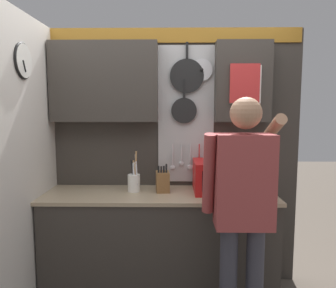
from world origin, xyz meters
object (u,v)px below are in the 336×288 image
Objects in this scene: person at (243,200)px; microwave at (221,176)px; utensil_crock at (134,181)px; knife_block at (163,181)px.

microwave is at bearing 95.61° from person.
microwave is 0.75m from utensil_crock.
microwave is 1.34× the size of utensil_crock.
microwave is at bearing -0.12° from utensil_crock.
person is at bearing -47.09° from knife_block.
knife_block is at bearing 179.91° from microwave.
utensil_crock reaches higher than microwave.
person is at bearing -36.81° from utensil_crock.
knife_block is (-0.50, 0.00, -0.04)m from microwave.
utensil_crock reaches higher than knife_block.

